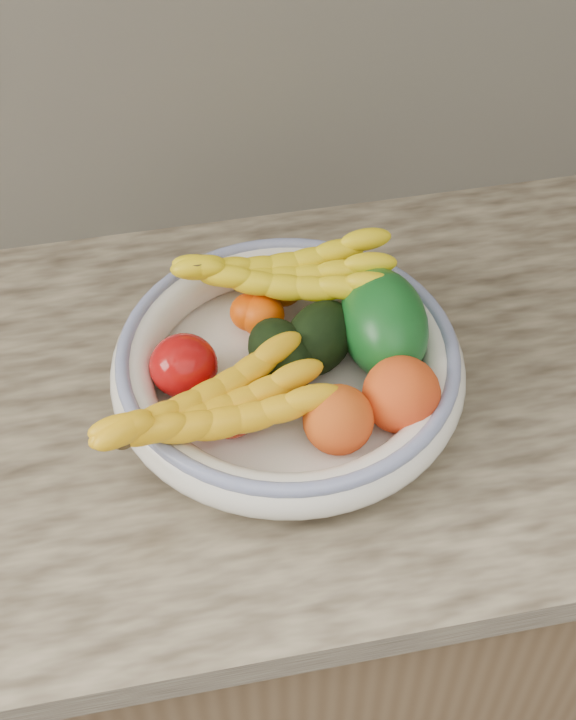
{
  "coord_description": "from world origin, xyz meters",
  "views": [
    {
      "loc": [
        -0.14,
        0.94,
        1.77
      ],
      "look_at": [
        0.0,
        1.66,
        0.96
      ],
      "focal_mm": 50.0,
      "sensor_mm": 36.0,
      "label": 1
    }
  ],
  "objects_px": {
    "fruit_bowl": "(288,367)",
    "green_mango": "(383,324)",
    "banana_bunch_front": "(212,413)",
    "banana_bunch_back": "(284,279)"
  },
  "relations": [
    {
      "from": "fruit_bowl",
      "to": "banana_bunch_back",
      "type": "relative_size",
      "value": 1.46
    },
    {
      "from": "banana_bunch_front",
      "to": "banana_bunch_back",
      "type": "bearing_deg",
      "value": 41.3
    },
    {
      "from": "fruit_bowl",
      "to": "green_mango",
      "type": "xyz_separation_m",
      "value": [
        0.11,
        0.02,
        0.03
      ]
    },
    {
      "from": "fruit_bowl",
      "to": "banana_bunch_back",
      "type": "xyz_separation_m",
      "value": [
        0.02,
        0.1,
        0.04
      ]
    },
    {
      "from": "green_mango",
      "to": "banana_bunch_back",
      "type": "distance_m",
      "value": 0.13
    },
    {
      "from": "fruit_bowl",
      "to": "banana_bunch_front",
      "type": "height_order",
      "value": "banana_bunch_front"
    },
    {
      "from": "green_mango",
      "to": "banana_bunch_back",
      "type": "bearing_deg",
      "value": 140.97
    },
    {
      "from": "green_mango",
      "to": "banana_bunch_front",
      "type": "distance_m",
      "value": 0.23
    },
    {
      "from": "green_mango",
      "to": "banana_bunch_front",
      "type": "bearing_deg",
      "value": -154.67
    },
    {
      "from": "fruit_bowl",
      "to": "banana_bunch_front",
      "type": "distance_m",
      "value": 0.13
    }
  ]
}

